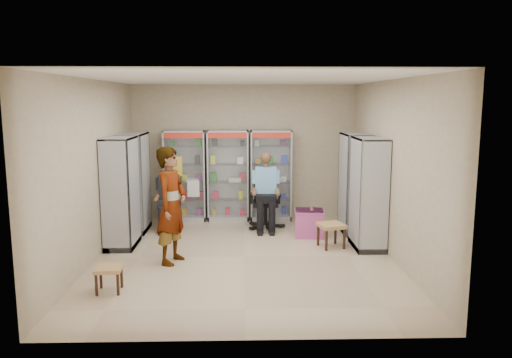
{
  "coord_description": "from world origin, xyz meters",
  "views": [
    {
      "loc": [
        -0.02,
        -8.23,
        2.66
      ],
      "look_at": [
        0.22,
        0.7,
        1.24
      ],
      "focal_mm": 35.0,
      "sensor_mm": 36.0,
      "label": 1
    }
  ],
  "objects_px": {
    "cabinet_right_near": "(368,194)",
    "wooden_chair": "(170,206)",
    "cabinet_back_right": "(271,175)",
    "cabinet_left_far": "(134,183)",
    "woven_stool_b": "(109,279)",
    "cabinet_right_far": "(355,183)",
    "office_chair": "(266,200)",
    "standing_man": "(172,205)",
    "cabinet_back_mid": "(228,175)",
    "seated_shopkeeper": "(266,193)",
    "cabinet_left_near": "(121,193)",
    "woven_stool_a": "(331,235)",
    "cabinet_back_left": "(185,176)",
    "pink_trunk": "(309,223)"
  },
  "relations": [
    {
      "from": "woven_stool_b",
      "to": "standing_man",
      "type": "height_order",
      "value": "standing_man"
    },
    {
      "from": "cabinet_left_far",
      "to": "woven_stool_b",
      "type": "distance_m",
      "value": 3.43
    },
    {
      "from": "cabinet_right_far",
      "to": "standing_man",
      "type": "bearing_deg",
      "value": 118.33
    },
    {
      "from": "cabinet_back_mid",
      "to": "standing_man",
      "type": "distance_m",
      "value": 3.09
    },
    {
      "from": "cabinet_left_far",
      "to": "cabinet_back_right",
      "type": "bearing_deg",
      "value": 108.19
    },
    {
      "from": "cabinet_back_right",
      "to": "seated_shopkeeper",
      "type": "relative_size",
      "value": 1.33
    },
    {
      "from": "cabinet_back_mid",
      "to": "pink_trunk",
      "type": "relative_size",
      "value": 3.68
    },
    {
      "from": "woven_stool_a",
      "to": "cabinet_left_near",
      "type": "bearing_deg",
      "value": 177.5
    },
    {
      "from": "woven_stool_a",
      "to": "woven_stool_b",
      "type": "xyz_separation_m",
      "value": [
        -3.48,
        -2.04,
        -0.04
      ]
    },
    {
      "from": "cabinet_right_near",
      "to": "cabinet_left_near",
      "type": "bearing_deg",
      "value": 87.43
    },
    {
      "from": "cabinet_back_right",
      "to": "cabinet_left_far",
      "type": "relative_size",
      "value": 1.0
    },
    {
      "from": "cabinet_right_far",
      "to": "seated_shopkeeper",
      "type": "distance_m",
      "value": 1.82
    },
    {
      "from": "woven_stool_b",
      "to": "standing_man",
      "type": "distance_m",
      "value": 1.65
    },
    {
      "from": "cabinet_right_far",
      "to": "woven_stool_a",
      "type": "bearing_deg",
      "value": 148.73
    },
    {
      "from": "cabinet_right_far",
      "to": "office_chair",
      "type": "distance_m",
      "value": 1.86
    },
    {
      "from": "office_chair",
      "to": "seated_shopkeeper",
      "type": "bearing_deg",
      "value": -88.34
    },
    {
      "from": "woven_stool_a",
      "to": "woven_stool_b",
      "type": "relative_size",
      "value": 1.21
    },
    {
      "from": "cabinet_right_near",
      "to": "wooden_chair",
      "type": "bearing_deg",
      "value": 68.36
    },
    {
      "from": "cabinet_back_mid",
      "to": "cabinet_right_far",
      "type": "relative_size",
      "value": 1.0
    },
    {
      "from": "cabinet_right_far",
      "to": "woven_stool_b",
      "type": "relative_size",
      "value": 5.52
    },
    {
      "from": "office_chair",
      "to": "seated_shopkeeper",
      "type": "height_order",
      "value": "seated_shopkeeper"
    },
    {
      "from": "cabinet_back_left",
      "to": "woven_stool_a",
      "type": "bearing_deg",
      "value": -37.31
    },
    {
      "from": "cabinet_back_right",
      "to": "cabinet_right_near",
      "type": "xyz_separation_m",
      "value": [
        1.63,
        -2.23,
        0.0
      ]
    },
    {
      "from": "cabinet_back_mid",
      "to": "seated_shopkeeper",
      "type": "xyz_separation_m",
      "value": [
        0.8,
        -0.82,
        -0.25
      ]
    },
    {
      "from": "cabinet_back_right",
      "to": "cabinet_left_far",
      "type": "distance_m",
      "value": 2.98
    },
    {
      "from": "cabinet_right_near",
      "to": "cabinet_left_far",
      "type": "height_order",
      "value": "same"
    },
    {
      "from": "woven_stool_b",
      "to": "cabinet_back_right",
      "type": "bearing_deg",
      "value": 59.48
    },
    {
      "from": "woven_stool_a",
      "to": "office_chair",
      "type": "bearing_deg",
      "value": 128.46
    },
    {
      "from": "cabinet_back_right",
      "to": "cabinet_right_far",
      "type": "bearing_deg",
      "value": -34.73
    },
    {
      "from": "cabinet_right_far",
      "to": "cabinet_left_near",
      "type": "xyz_separation_m",
      "value": [
        -4.46,
        -0.9,
        0.0
      ]
    },
    {
      "from": "cabinet_left_near",
      "to": "woven_stool_a",
      "type": "distance_m",
      "value": 3.89
    },
    {
      "from": "office_chair",
      "to": "woven_stool_b",
      "type": "distance_m",
      "value": 4.21
    },
    {
      "from": "office_chair",
      "to": "woven_stool_a",
      "type": "xyz_separation_m",
      "value": [
        1.13,
        -1.42,
        -0.37
      ]
    },
    {
      "from": "cabinet_back_left",
      "to": "pink_trunk",
      "type": "bearing_deg",
      "value": -28.96
    },
    {
      "from": "woven_stool_a",
      "to": "standing_man",
      "type": "bearing_deg",
      "value": -164.36
    },
    {
      "from": "standing_man",
      "to": "wooden_chair",
      "type": "bearing_deg",
      "value": 28.7
    },
    {
      "from": "wooden_chair",
      "to": "standing_man",
      "type": "height_order",
      "value": "standing_man"
    },
    {
      "from": "cabinet_left_far",
      "to": "wooden_chair",
      "type": "distance_m",
      "value": 0.89
    },
    {
      "from": "cabinet_back_mid",
      "to": "cabinet_right_far",
      "type": "distance_m",
      "value": 2.82
    },
    {
      "from": "cabinet_right_near",
      "to": "cabinet_right_far",
      "type": "bearing_deg",
      "value": 0.0
    },
    {
      "from": "cabinet_left_near",
      "to": "wooden_chair",
      "type": "bearing_deg",
      "value": 152.39
    },
    {
      "from": "cabinet_back_left",
      "to": "seated_shopkeeper",
      "type": "xyz_separation_m",
      "value": [
        1.75,
        -0.82,
        -0.25
      ]
    },
    {
      "from": "cabinet_left_near",
      "to": "woven_stool_b",
      "type": "distance_m",
      "value": 2.38
    },
    {
      "from": "standing_man",
      "to": "cabinet_right_near",
      "type": "bearing_deg",
      "value": -58.25
    },
    {
      "from": "seated_shopkeeper",
      "to": "woven_stool_b",
      "type": "distance_m",
      "value": 4.19
    },
    {
      "from": "woven_stool_b",
      "to": "standing_man",
      "type": "xyz_separation_m",
      "value": [
        0.71,
        1.27,
        0.78
      ]
    },
    {
      "from": "cabinet_left_far",
      "to": "woven_stool_a",
      "type": "xyz_separation_m",
      "value": [
        3.81,
        -1.27,
        -0.78
      ]
    },
    {
      "from": "wooden_chair",
      "to": "woven_stool_b",
      "type": "bearing_deg",
      "value": -95.69
    },
    {
      "from": "cabinet_back_right",
      "to": "wooden_chair",
      "type": "distance_m",
      "value": 2.33
    },
    {
      "from": "wooden_chair",
      "to": "woven_stool_b",
      "type": "height_order",
      "value": "wooden_chair"
    }
  ]
}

